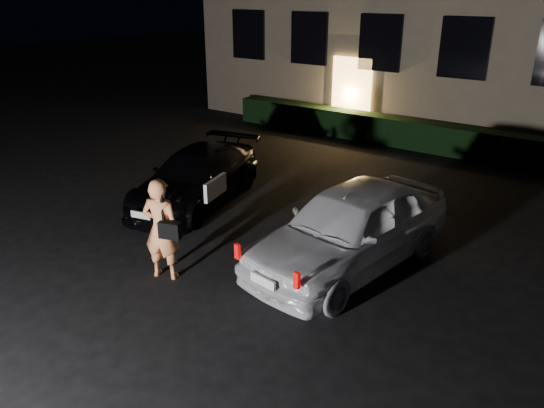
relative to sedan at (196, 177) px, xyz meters
The scene contains 5 objects.
ground 4.77m from the sedan, 44.42° to the right, with size 80.00×80.00×0.00m, color black.
hedge 7.95m from the sedan, 64.85° to the left, with size 15.00×0.70×0.85m, color black.
sedan is the anchor object (origin of this frame).
hatch 4.32m from the sedan, ahead, with size 2.40×4.59×1.49m.
man 3.42m from the sedan, 55.99° to the right, with size 0.82×0.62×1.78m.
Camera 1 is at (4.68, -4.92, 4.63)m, focal length 35.00 mm.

